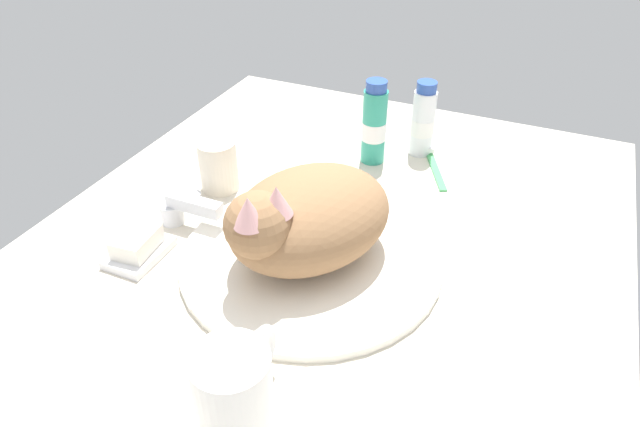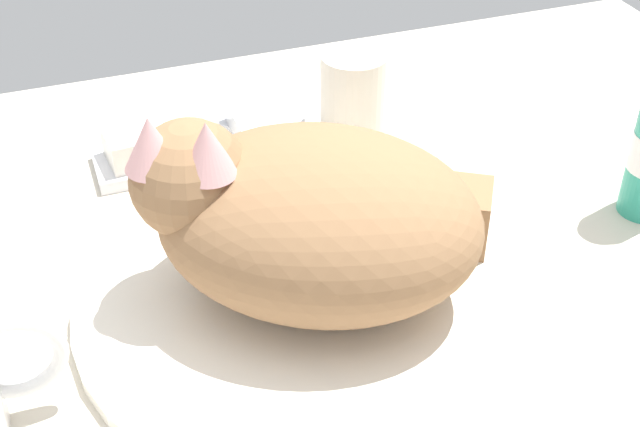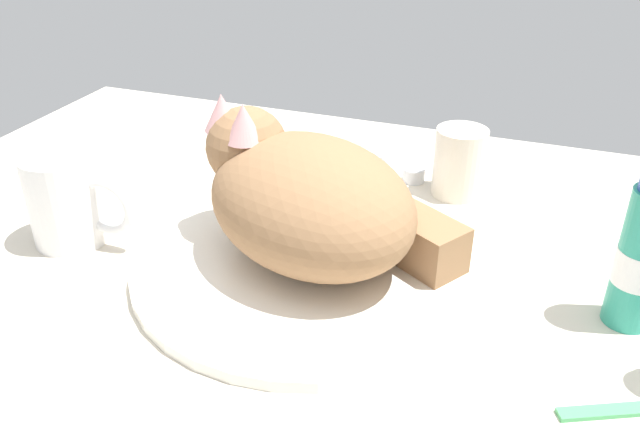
{
  "view_description": "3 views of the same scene",
  "coord_description": "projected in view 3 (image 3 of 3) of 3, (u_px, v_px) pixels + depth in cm",
  "views": [
    {
      "loc": [
        -54.58,
        -25.5,
        50.94
      ],
      "look_at": [
        1.63,
        -0.64,
        7.17
      ],
      "focal_mm": 31.96,
      "sensor_mm": 36.0,
      "label": 1
    },
    {
      "loc": [
        -16.33,
        -46.03,
        43.79
      ],
      "look_at": [
        1.48,
        3.9,
        4.99
      ],
      "focal_mm": 49.35,
      "sensor_mm": 36.0,
      "label": 2
    },
    {
      "loc": [
        20.02,
        -51.94,
        37.24
      ],
      "look_at": [
        -0.03,
        2.68,
        4.79
      ],
      "focal_mm": 36.86,
      "sensor_mm": 36.0,
      "label": 3
    }
  ],
  "objects": [
    {
      "name": "ground_plane",
      "position": [
        311.0,
        279.0,
        0.67
      ],
      "size": [
        110.0,
        82.5,
        3.0
      ],
      "primitive_type": "cube",
      "color": "beige"
    },
    {
      "name": "sink_basin",
      "position": [
        311.0,
        262.0,
        0.66
      ],
      "size": [
        35.85,
        35.85,
        1.19
      ],
      "primitive_type": "cylinder",
      "color": "white",
      "rests_on": "ground_plane"
    },
    {
      "name": "cat",
      "position": [
        307.0,
        197.0,
        0.64
      ],
      "size": [
        29.61,
        26.3,
        15.0
      ],
      "color": "#936B47",
      "rests_on": "sink_basin"
    },
    {
      "name": "faucet",
      "position": [
        371.0,
        163.0,
        0.83
      ],
      "size": [
        13.37,
        10.51,
        5.24
      ],
      "color": "silver",
      "rests_on": "ground_plane"
    },
    {
      "name": "coffee_mug",
      "position": [
        68.0,
        199.0,
        0.69
      ],
      "size": [
        12.27,
        7.8,
        9.91
      ],
      "color": "white",
      "rests_on": "ground_plane"
    },
    {
      "name": "soap_bar",
      "position": [
        309.0,
        149.0,
        0.86
      ],
      "size": [
        6.9,
        5.24,
        2.74
      ],
      "primitive_type": "cube",
      "rotation": [
        0.0,
        0.0,
        0.09
      ],
      "color": "white",
      "rests_on": "soap_dish"
    },
    {
      "name": "rinse_cup",
      "position": [
        459.0,
        162.0,
        0.79
      ],
      "size": [
        6.17,
        6.17,
        8.39
      ],
      "color": "silver",
      "rests_on": "ground_plane"
    },
    {
      "name": "soap_dish",
      "position": [
        309.0,
        163.0,
        0.87
      ],
      "size": [
        9.0,
        6.4,
        1.2
      ],
      "primitive_type": "cube",
      "color": "white",
      "rests_on": "ground_plane"
    }
  ]
}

